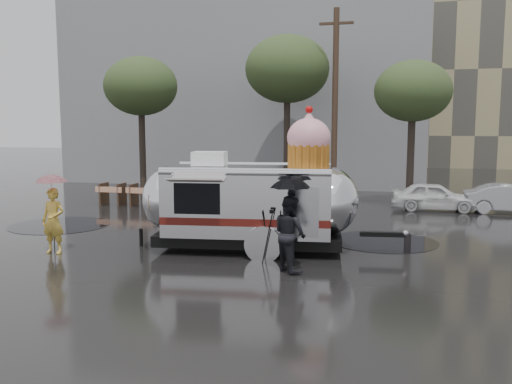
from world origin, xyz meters
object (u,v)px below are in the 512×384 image
(airstream_trailer, at_px, (253,199))
(tripod, at_px, (272,232))
(person_left, at_px, (53,221))
(person_right, at_px, (290,234))

(airstream_trailer, xyz_separation_m, tripod, (0.87, -1.33, -0.66))
(airstream_trailer, height_order, tripod, airstream_trailer)
(airstream_trailer, relative_size, person_left, 4.20)
(airstream_trailer, xyz_separation_m, person_left, (-5.39, -1.86, -0.56))
(person_left, distance_m, tripod, 6.28)
(person_left, height_order, person_right, person_right)
(airstream_trailer, relative_size, person_right, 4.11)
(airstream_trailer, height_order, person_left, airstream_trailer)
(person_right, relative_size, tripod, 1.34)
(tripod, bearing_deg, person_right, -64.33)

